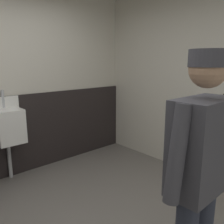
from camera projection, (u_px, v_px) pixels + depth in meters
wall_right at (202, 76)px, 3.25m from camera, size 0.12×4.01×2.81m
wainscot_band_back at (1, 139)px, 3.22m from camera, size 4.27×0.03×1.15m
urinal_middle at (8, 126)px, 3.11m from camera, size 0.40×0.34×1.24m
person at (202, 163)px, 1.47m from camera, size 0.67×0.60×1.68m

